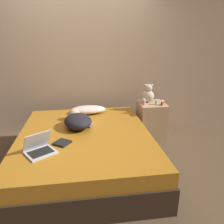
{
  "coord_description": "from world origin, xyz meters",
  "views": [
    {
      "loc": [
        -0.02,
        -2.62,
        1.66
      ],
      "look_at": [
        0.4,
        0.26,
        0.67
      ],
      "focal_mm": 35.0,
      "sensor_mm": 36.0,
      "label": 1
    }
  ],
  "objects_px": {
    "pillow": "(88,110)",
    "bottle_clear": "(156,102)",
    "bottle_amber": "(144,102)",
    "bottle_pink": "(144,102)",
    "person_lying": "(78,120)",
    "bottle_orange": "(163,102)",
    "book": "(62,143)",
    "teddy_bear": "(148,94)",
    "laptop": "(39,148)",
    "bottle_red": "(162,103)"
  },
  "relations": [
    {
      "from": "person_lying",
      "to": "bottle_pink",
      "type": "relative_size",
      "value": 6.36
    },
    {
      "from": "teddy_bear",
      "to": "bottle_pink",
      "type": "relative_size",
      "value": 2.94
    },
    {
      "from": "laptop",
      "to": "bottle_red",
      "type": "relative_size",
      "value": 5.15
    },
    {
      "from": "bottle_red",
      "to": "bottle_amber",
      "type": "bearing_deg",
      "value": 153.57
    },
    {
      "from": "person_lying",
      "to": "bottle_amber",
      "type": "xyz_separation_m",
      "value": [
        1.08,
        0.44,
        0.09
      ]
    },
    {
      "from": "bottle_amber",
      "to": "bottle_pink",
      "type": "relative_size",
      "value": 0.65
    },
    {
      "from": "laptop",
      "to": "bottle_pink",
      "type": "xyz_separation_m",
      "value": [
        1.45,
        1.08,
        0.14
      ]
    },
    {
      "from": "bottle_red",
      "to": "bottle_pink",
      "type": "relative_size",
      "value": 0.71
    },
    {
      "from": "pillow",
      "to": "laptop",
      "type": "xyz_separation_m",
      "value": [
        -0.57,
        -1.23,
        -0.01
      ]
    },
    {
      "from": "bottle_orange",
      "to": "bottle_amber",
      "type": "distance_m",
      "value": 0.3
    },
    {
      "from": "bottle_orange",
      "to": "book",
      "type": "height_order",
      "value": "bottle_orange"
    },
    {
      "from": "bottle_amber",
      "to": "bottle_red",
      "type": "bearing_deg",
      "value": -26.43
    },
    {
      "from": "bottle_red",
      "to": "book",
      "type": "xyz_separation_m",
      "value": [
        -1.51,
        -0.83,
        -0.17
      ]
    },
    {
      "from": "laptop",
      "to": "bottle_orange",
      "type": "bearing_deg",
      "value": -2.31
    },
    {
      "from": "pillow",
      "to": "bottle_red",
      "type": "relative_size",
      "value": 7.63
    },
    {
      "from": "bottle_clear",
      "to": "bottle_red",
      "type": "xyz_separation_m",
      "value": [
        0.07,
        -0.06,
        -0.0
      ]
    },
    {
      "from": "bottle_orange",
      "to": "bottle_clear",
      "type": "distance_m",
      "value": 0.1
    },
    {
      "from": "laptop",
      "to": "teddy_bear",
      "type": "bearing_deg",
      "value": 5.04
    },
    {
      "from": "pillow",
      "to": "person_lying",
      "type": "height_order",
      "value": "person_lying"
    },
    {
      "from": "bottle_red",
      "to": "bottle_amber",
      "type": "distance_m",
      "value": 0.28
    },
    {
      "from": "bottle_orange",
      "to": "book",
      "type": "xyz_separation_m",
      "value": [
        -1.54,
        -0.89,
        -0.17
      ]
    },
    {
      "from": "bottle_amber",
      "to": "bottle_pink",
      "type": "height_order",
      "value": "bottle_pink"
    },
    {
      "from": "bottle_pink",
      "to": "book",
      "type": "height_order",
      "value": "bottle_pink"
    },
    {
      "from": "laptop",
      "to": "pillow",
      "type": "bearing_deg",
      "value": 31.63
    },
    {
      "from": "bottle_orange",
      "to": "bottle_clear",
      "type": "relative_size",
      "value": 0.85
    },
    {
      "from": "teddy_bear",
      "to": "pillow",
      "type": "bearing_deg",
      "value": -178.64
    },
    {
      "from": "bottle_orange",
      "to": "bottle_pink",
      "type": "xyz_separation_m",
      "value": [
        -0.32,
        0.01,
        0.02
      ]
    },
    {
      "from": "pillow",
      "to": "bottle_clear",
      "type": "height_order",
      "value": "bottle_clear"
    },
    {
      "from": "bottle_red",
      "to": "bottle_pink",
      "type": "xyz_separation_m",
      "value": [
        -0.28,
        0.07,
        0.01
      ]
    },
    {
      "from": "pillow",
      "to": "laptop",
      "type": "height_order",
      "value": "laptop"
    },
    {
      "from": "teddy_bear",
      "to": "book",
      "type": "bearing_deg",
      "value": -141.58
    },
    {
      "from": "bottle_pink",
      "to": "bottle_red",
      "type": "bearing_deg",
      "value": -13.88
    },
    {
      "from": "pillow",
      "to": "person_lying",
      "type": "relative_size",
      "value": 0.85
    },
    {
      "from": "bottle_amber",
      "to": "bottle_clear",
      "type": "bearing_deg",
      "value": -18.28
    },
    {
      "from": "bottle_orange",
      "to": "bottle_red",
      "type": "bearing_deg",
      "value": -122.87
    },
    {
      "from": "person_lying",
      "to": "laptop",
      "type": "bearing_deg",
      "value": -130.71
    },
    {
      "from": "laptop",
      "to": "bottle_amber",
      "type": "relative_size",
      "value": 5.65
    },
    {
      "from": "bottle_amber",
      "to": "bottle_orange",
      "type": "bearing_deg",
      "value": -13.45
    },
    {
      "from": "person_lying",
      "to": "book",
      "type": "bearing_deg",
      "value": -119.73
    },
    {
      "from": "person_lying",
      "to": "bottle_clear",
      "type": "xyz_separation_m",
      "value": [
        1.26,
        0.38,
        0.09
      ]
    },
    {
      "from": "bottle_clear",
      "to": "bottle_amber",
      "type": "distance_m",
      "value": 0.19
    },
    {
      "from": "bottle_clear",
      "to": "bottle_amber",
      "type": "height_order",
      "value": "bottle_clear"
    },
    {
      "from": "pillow",
      "to": "book",
      "type": "relative_size",
      "value": 2.47
    },
    {
      "from": "bottle_orange",
      "to": "laptop",
      "type": "bearing_deg",
      "value": -148.92
    },
    {
      "from": "person_lying",
      "to": "bottle_clear",
      "type": "distance_m",
      "value": 1.32
    },
    {
      "from": "person_lying",
      "to": "bottle_red",
      "type": "height_order",
      "value": "bottle_red"
    },
    {
      "from": "laptop",
      "to": "teddy_bear",
      "type": "relative_size",
      "value": 1.24
    },
    {
      "from": "bottle_red",
      "to": "bottle_pink",
      "type": "height_order",
      "value": "bottle_pink"
    },
    {
      "from": "bottle_pink",
      "to": "bottle_orange",
      "type": "bearing_deg",
      "value": -2.31
    },
    {
      "from": "bottle_red",
      "to": "bottle_amber",
      "type": "xyz_separation_m",
      "value": [
        -0.25,
        0.13,
        -0.0
      ]
    }
  ]
}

